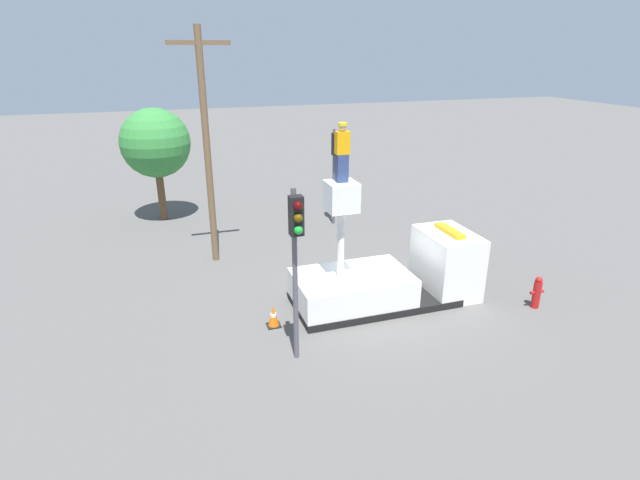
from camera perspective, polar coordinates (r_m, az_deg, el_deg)
The scene contains 9 objects.
ground_plane at distance 17.01m, azimuth 6.17°, elevation -7.12°, with size 120.00×120.00×0.00m, color #565451.
bucket_truck at distance 16.87m, azimuth 8.12°, elevation -4.32°, with size 6.19×2.41×4.27m.
worker at distance 14.81m, azimuth 2.55°, elevation 9.94°, with size 0.40×0.26×1.75m.
traffic_light_pole at distance 12.50m, azimuth -2.76°, elevation -0.42°, with size 0.34×0.57×4.84m.
traffic_light_across at distance 23.40m, azimuth 1.75°, elevation 9.32°, with size 0.34×0.57×4.55m.
fire_hydrant at distance 17.86m, azimuth 23.54°, elevation -5.51°, with size 0.50×0.26×1.11m.
traffic_cone_rear at distance 15.51m, azimuth -5.36°, elevation -8.68°, with size 0.42×0.42×0.70m.
tree_left_bg at distance 25.28m, azimuth -18.30°, elevation 10.44°, with size 3.27×3.27×5.44m.
utility_pole at distance 19.33m, azimuth -12.84°, elevation 10.79°, with size 2.20×0.26×8.78m.
Camera 1 is at (-6.36, -13.59, 8.02)m, focal length 28.00 mm.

